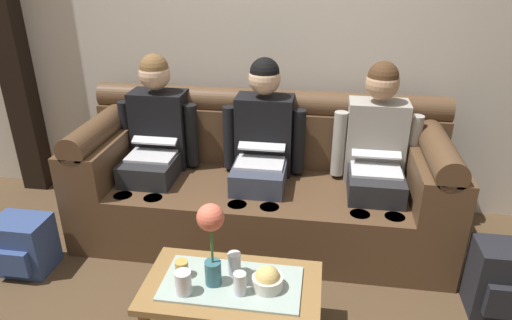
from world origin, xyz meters
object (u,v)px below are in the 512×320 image
Objects in this scene: cup_near_left at (240,283)px; cup_far_left at (183,283)px; backpack_left at (23,245)px; backpack_right at (501,280)px; person_middle at (262,145)px; coffee_table at (232,292)px; person_left at (156,139)px; snack_bowl at (267,280)px; flower_vase at (211,233)px; couch at (262,184)px; cup_far_center at (182,269)px; person_right at (376,152)px; cup_near_right at (235,263)px.

cup_near_left is 0.95× the size of cup_far_left.
backpack_right is at bearing 1.13° from backpack_left.
coffee_table is (0.00, -1.05, -0.34)m from person_middle.
person_left reaches higher than snack_bowl.
flower_vase reaches higher than cup_near_left.
cup_near_left is (0.05, -1.12, 0.07)m from couch.
cup_near_left is 0.32× the size of backpack_left.
person_middle reaches higher than flower_vase.
person_middle reaches higher than backpack_right.
backpack_left is at bearing -134.59° from person_left.
cup_near_left is 1.32× the size of cup_far_center.
cup_far_left reaches higher than backpack_left.
couch is 1.13m from cup_near_left.
snack_bowl reaches higher than backpack_left.
person_right reaches higher than flower_vase.
person_middle is 1.20m from cup_far_left.
cup_far_center is at bearing -166.79° from cup_near_right.
person_middle is at bearing 90.23° from cup_near_right.
person_right is at bearing 46.37° from cup_far_center.
backpack_left is at bearing 164.69° from coffee_table.
person_left is at bearing 130.80° from snack_bowl.
backpack_right is (1.39, 0.37, -0.23)m from cup_near_right.
coffee_table is at bearing -15.31° from backpack_left.
cup_far_left is at bearing -65.23° from person_left.
person_middle reaches higher than cup_far_center.
person_right is (0.74, 0.00, -0.00)m from person_middle.
person_left is 10.76× the size of cup_near_left.
cup_near_right is (-0.17, 0.08, 0.01)m from snack_bowl.
couch is 0.79m from person_left.
cup_near_right is at bearing 13.21° from cup_far_center.
person_left is (-0.74, -0.00, 0.29)m from couch.
snack_bowl is 0.19m from cup_near_right.
person_right is at bearing 0.01° from person_middle.
cup_far_left is (0.53, -1.16, -0.22)m from person_left.
cup_far_left is (-0.38, -0.10, 0.01)m from snack_bowl.
coffee_table is 0.26m from cup_far_left.
person_left is 1.42× the size of coffee_table.
backpack_left is (-1.40, 0.31, -0.26)m from cup_near_right.
flower_vase reaches higher than cup_far_left.
coffee_table is at bearing -93.19° from cup_near_right.
person_right is at bearing 137.08° from backpack_right.
cup_near_right is (-0.74, -0.98, -0.22)m from person_right.
person_left is 1.05m from backpack_left.
cup_near_right reaches higher than snack_bowl.
coffee_table is at bearing 11.92° from flower_vase.
couch is 5.88× the size of backpack_right.
couch is at bearing 99.36° from snack_bowl.
flower_vase reaches higher than snack_bowl.
cup_far_left is (-0.12, -0.09, -0.23)m from flower_vase.
cup_far_center is 0.21× the size of backpack_right.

